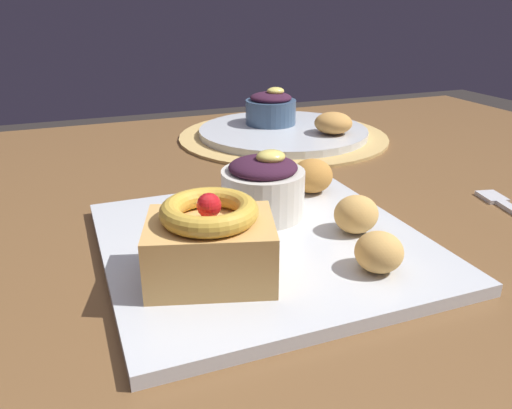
# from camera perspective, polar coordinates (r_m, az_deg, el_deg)

# --- Properties ---
(dining_table) EXTENTS (1.38, 1.08, 0.73)m
(dining_table) POSITION_cam_1_polar(r_m,az_deg,el_deg) (0.62, 3.02, -8.46)
(dining_table) COLOR brown
(dining_table) RESTS_ON ground_plane
(woven_placemat) EXTENTS (0.36, 0.36, 0.00)m
(woven_placemat) POSITION_cam_1_polar(r_m,az_deg,el_deg) (0.90, 3.05, 7.67)
(woven_placemat) COLOR tan
(woven_placemat) RESTS_ON dining_table
(front_plate) EXTENTS (0.30, 0.30, 0.01)m
(front_plate) POSITION_cam_1_polar(r_m,az_deg,el_deg) (0.50, 0.84, -4.44)
(front_plate) COLOR silver
(front_plate) RESTS_ON dining_table
(cake_slice) EXTENTS (0.12, 0.11, 0.08)m
(cake_slice) POSITION_cam_1_polar(r_m,az_deg,el_deg) (0.42, -5.16, -4.17)
(cake_slice) COLOR tan
(cake_slice) RESTS_ON front_plate
(berry_ramekin) EXTENTS (0.09, 0.09, 0.07)m
(berry_ramekin) POSITION_cam_1_polar(r_m,az_deg,el_deg) (0.54, 0.81, 1.99)
(berry_ramekin) COLOR silver
(berry_ramekin) RESTS_ON front_plate
(fritter_front) EXTENTS (0.04, 0.04, 0.04)m
(fritter_front) POSITION_cam_1_polar(r_m,az_deg,el_deg) (0.51, 11.19, -1.08)
(fritter_front) COLOR tan
(fritter_front) RESTS_ON front_plate
(fritter_middle) EXTENTS (0.04, 0.04, 0.04)m
(fritter_middle) POSITION_cam_1_polar(r_m,az_deg,el_deg) (0.44, 13.65, -5.21)
(fritter_middle) COLOR tan
(fritter_middle) RESTS_ON front_plate
(fritter_back) EXTENTS (0.05, 0.05, 0.04)m
(fritter_back) POSITION_cam_1_polar(r_m,az_deg,el_deg) (0.61, 6.32, 3.22)
(fritter_back) COLOR #BC7F38
(fritter_back) RESTS_ON front_plate
(back_plate) EXTENTS (0.29, 0.29, 0.01)m
(back_plate) POSITION_cam_1_polar(r_m,az_deg,el_deg) (0.90, 3.06, 8.19)
(back_plate) COLOR silver
(back_plate) RESTS_ON woven_placemat
(back_ramekin) EXTENTS (0.09, 0.09, 0.07)m
(back_ramekin) POSITION_cam_1_polar(r_m,az_deg,el_deg) (0.92, 1.68, 10.77)
(back_ramekin) COLOR #3D5675
(back_ramekin) RESTS_ON back_plate
(back_pastry) EXTENTS (0.06, 0.06, 0.04)m
(back_pastry) POSITION_cam_1_polar(r_m,az_deg,el_deg) (0.87, 8.68, 9.04)
(back_pastry) COLOR #C68E47
(back_pastry) RESTS_ON back_plate
(fork) EXTENTS (0.04, 0.13, 0.00)m
(fork) POSITION_cam_1_polar(r_m,az_deg,el_deg) (0.66, 26.57, -0.31)
(fork) COLOR silver
(fork) RESTS_ON dining_table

